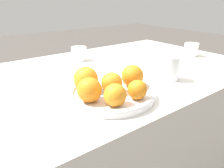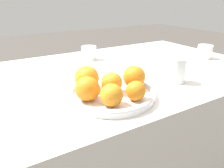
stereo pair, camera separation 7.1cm
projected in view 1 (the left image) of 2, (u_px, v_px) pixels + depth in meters
table at (92, 145)px, 1.08m from camera, size 1.60×0.85×0.73m
fruit_platter at (112, 94)px, 0.73m from camera, size 0.29×0.29×0.03m
orange_0 at (112, 83)px, 0.71m from camera, size 0.07×0.07×0.07m
orange_1 at (132, 76)px, 0.76m from camera, size 0.08×0.08×0.08m
orange_2 at (137, 90)px, 0.67m from camera, size 0.06×0.06×0.06m
orange_3 at (86, 79)px, 0.73m from camera, size 0.08×0.08×0.08m
orange_4 at (89, 90)px, 0.65m from camera, size 0.08×0.08×0.08m
orange_5 at (115, 95)px, 0.63m from camera, size 0.07×0.07×0.07m
water_glass at (171, 68)px, 0.87m from camera, size 0.07×0.07×0.10m
cup_0 at (191, 50)px, 1.23m from camera, size 0.08×0.08×0.07m
cup_1 at (79, 54)px, 1.15m from camera, size 0.08×0.08×0.07m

